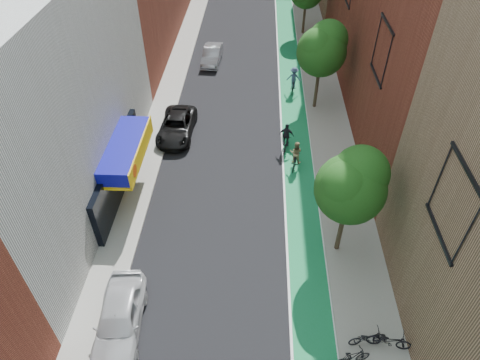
# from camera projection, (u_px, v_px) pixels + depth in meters

# --- Properties ---
(bike_lane) EXTENTS (2.00, 68.00, 0.01)m
(bike_lane) POSITION_uv_depth(u_px,v_px,m) (292.00, 94.00, 34.68)
(bike_lane) COLOR #167B37
(bike_lane) RESTS_ON ground
(sidewalk_left) EXTENTS (2.00, 68.00, 0.15)m
(sidewalk_left) POSITION_uv_depth(u_px,v_px,m) (170.00, 90.00, 34.98)
(sidewalk_left) COLOR gray
(sidewalk_left) RESTS_ON ground
(sidewalk_right) EXTENTS (3.00, 68.00, 0.15)m
(sidewalk_right) POSITION_uv_depth(u_px,v_px,m) (323.00, 94.00, 34.55)
(sidewalk_right) COLOR gray
(sidewalk_right) RESTS_ON ground
(building_left_white) EXTENTS (8.00, 20.00, 12.00)m
(building_left_white) POSITION_uv_depth(u_px,v_px,m) (23.00, 104.00, 22.25)
(building_left_white) COLOR silver
(building_left_white) RESTS_ON ground
(tree_near) EXTENTS (3.40, 3.36, 6.42)m
(tree_near) POSITION_uv_depth(u_px,v_px,m) (352.00, 184.00, 19.61)
(tree_near) COLOR #332619
(tree_near) RESTS_ON ground
(tree_mid) EXTENTS (3.55, 3.53, 6.74)m
(tree_mid) POSITION_uv_depth(u_px,v_px,m) (323.00, 48.00, 29.90)
(tree_mid) COLOR #332619
(tree_mid) RESTS_ON ground
(parked_car_white) EXTENTS (2.29, 4.93, 1.64)m
(parked_car_white) POSITION_uv_depth(u_px,v_px,m) (119.00, 318.00, 18.76)
(parked_car_white) COLOR silver
(parked_car_white) RESTS_ON ground
(parked_car_black) EXTENTS (2.42, 5.05, 1.39)m
(parked_car_black) POSITION_uv_depth(u_px,v_px,m) (177.00, 126.00, 30.05)
(parked_car_black) COLOR black
(parked_car_black) RESTS_ON ground
(parked_car_silver) EXTENTS (1.74, 4.33, 1.40)m
(parked_car_silver) POSITION_uv_depth(u_px,v_px,m) (212.00, 55.00, 38.47)
(parked_car_silver) COLOR #989BA0
(parked_car_silver) RESTS_ON ground
(cyclist_lane_near) EXTENTS (0.87, 1.73, 1.92)m
(cyclist_lane_near) POSITION_uv_depth(u_px,v_px,m) (295.00, 157.00, 27.28)
(cyclist_lane_near) COLOR black
(cyclist_lane_near) RESTS_ON ground
(cyclist_lane_mid) EXTENTS (1.05, 1.65, 2.03)m
(cyclist_lane_mid) POSITION_uv_depth(u_px,v_px,m) (286.00, 140.00, 28.66)
(cyclist_lane_mid) COLOR black
(cyclist_lane_mid) RESTS_ON ground
(cyclist_lane_far) EXTENTS (1.22, 1.71, 2.10)m
(cyclist_lane_far) POSITION_uv_depth(u_px,v_px,m) (294.00, 81.00, 34.39)
(cyclist_lane_far) COLOR black
(cyclist_lane_far) RESTS_ON ground
(parked_bike_near) EXTENTS (1.77, 0.92, 0.89)m
(parked_bike_near) POSITION_uv_depth(u_px,v_px,m) (368.00, 338.00, 18.33)
(parked_bike_near) COLOR black
(parked_bike_near) RESTS_ON sidewalk_right
(parked_bike_mid) EXTENTS (1.73, 0.93, 1.00)m
(parked_bike_mid) POSITION_uv_depth(u_px,v_px,m) (352.00, 358.00, 17.61)
(parked_bike_mid) COLOR black
(parked_bike_mid) RESTS_ON sidewalk_right
(parked_bike_far) EXTENTS (1.96, 0.92, 0.99)m
(parked_bike_far) POSITION_uv_depth(u_px,v_px,m) (389.00, 340.00, 18.19)
(parked_bike_far) COLOR black
(parked_bike_far) RESTS_ON sidewalk_right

